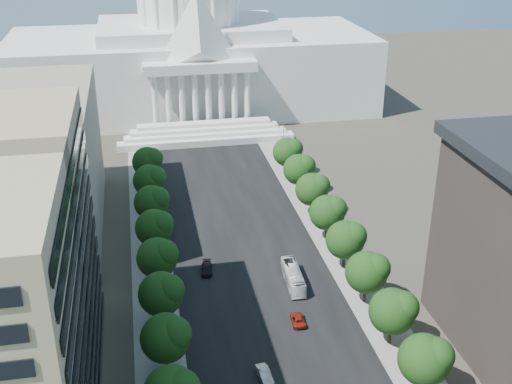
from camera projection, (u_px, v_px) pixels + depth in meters
road_asphalt at (238, 233)px, 139.16m from camera, size 30.00×260.00×0.01m
sidewalk_left at (150, 241)px, 135.89m from camera, size 8.00×260.00×0.02m
sidewalk_right at (322, 225)px, 142.43m from camera, size 8.00×260.00×0.02m
capitol at (191, 49)px, 215.54m from camera, size 120.00×56.00×73.00m
office_block_left_far at (3, 168)px, 133.58m from camera, size 38.00×52.00×30.00m
tree_l_d at (168, 337)px, 95.77m from camera, size 7.79×7.60×9.97m
tree_l_e at (163, 293)px, 106.48m from camera, size 7.79×7.60×9.97m
tree_l_f at (159, 257)px, 117.19m from camera, size 7.79×7.60×9.97m
tree_l_g at (156, 227)px, 127.91m from camera, size 7.79×7.60×9.97m
tree_l_h at (153, 201)px, 138.62m from camera, size 7.79×7.60×9.97m
tree_l_i at (151, 180)px, 149.33m from camera, size 7.79×7.60×9.97m
tree_l_j at (149, 161)px, 160.04m from camera, size 7.79×7.60×9.97m
tree_r_c at (427, 359)px, 91.25m from camera, size 7.79×7.60×9.97m
tree_r_d at (395, 310)px, 101.97m from camera, size 7.79×7.60×9.97m
tree_r_e at (369, 271)px, 112.68m from camera, size 7.79×7.60×9.97m
tree_r_f at (347, 239)px, 123.39m from camera, size 7.79×7.60×9.97m
tree_r_g at (329, 212)px, 134.10m from camera, size 7.79×7.60×9.97m
tree_r_h at (314, 189)px, 144.82m from camera, size 7.79×7.60×9.97m
tree_r_i at (300, 169)px, 155.53m from camera, size 7.79×7.60×9.97m
tree_r_j at (289, 151)px, 166.24m from camera, size 7.79×7.60×9.97m
streetlight_b at (439, 364)px, 91.07m from camera, size 2.61×0.44×9.00m
streetlight_c at (377, 273)px, 113.38m from camera, size 2.61×0.44×9.00m
streetlight_d at (334, 211)px, 135.70m from camera, size 2.61×0.44×9.00m
streetlight_e at (304, 167)px, 158.02m from camera, size 2.61×0.44×9.00m
streetlight_f at (281, 134)px, 180.34m from camera, size 2.61×0.44×9.00m
car_silver at (265, 375)px, 96.48m from camera, size 2.25×4.97×1.58m
car_red at (298, 320)px, 109.40m from camera, size 2.55×4.88×1.31m
car_dark_b at (207, 269)px, 124.33m from camera, size 2.70×5.31×1.48m
city_bus at (293, 277)px, 120.13m from camera, size 3.23×11.64×3.21m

